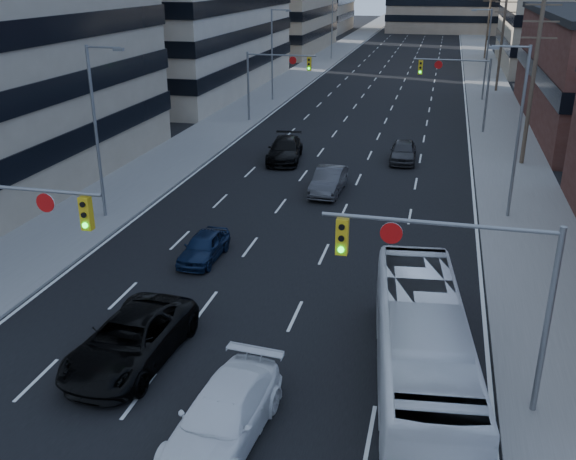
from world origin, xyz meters
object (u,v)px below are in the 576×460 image
(white_van, at_px, (223,416))
(sedan_blue, at_px, (204,246))
(transit_bus, at_px, (422,350))
(black_pickup, at_px, (131,340))

(white_van, distance_m, sedan_blue, 12.40)
(transit_bus, relative_size, sedan_blue, 2.89)
(white_van, relative_size, transit_bus, 0.49)
(white_van, xyz_separation_m, sedan_blue, (-4.85, 11.42, -0.13))
(white_van, relative_size, sedan_blue, 1.41)
(white_van, distance_m, transit_bus, 6.33)
(white_van, height_order, transit_bus, transit_bus)
(transit_bus, xyz_separation_m, sedan_blue, (-10.07, 7.91, -0.87))
(black_pickup, height_order, transit_bus, transit_bus)
(white_van, bearing_deg, transit_bus, 38.87)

